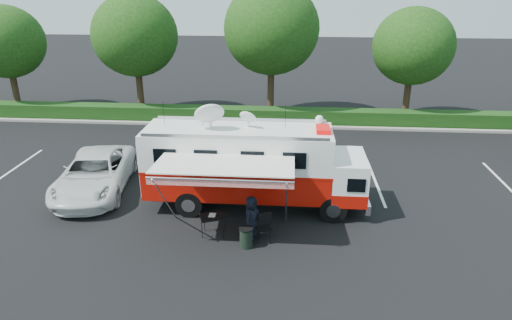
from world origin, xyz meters
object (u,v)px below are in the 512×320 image
at_px(white_suv, 97,191).
at_px(folding_table, 213,217).
at_px(trash_bin, 246,237).
at_px(command_truck, 253,165).

relative_size(white_suv, folding_table, 5.28).
relative_size(folding_table, trash_bin, 1.51).
xyz_separation_m(folding_table, trash_bin, (1.29, -0.69, -0.39)).
height_order(command_truck, trash_bin, command_truck).
distance_m(white_suv, folding_table, 6.88).
height_order(command_truck, folding_table, command_truck).
xyz_separation_m(white_suv, trash_bin, (7.22, -4.08, 0.38)).
height_order(white_suv, trash_bin, white_suv).
bearing_deg(white_suv, trash_bin, -37.25).
distance_m(white_suv, trash_bin, 8.30).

